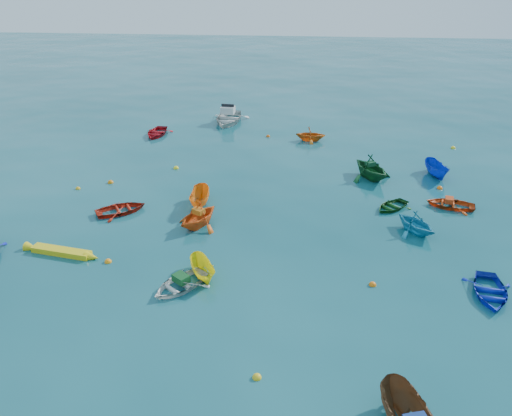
# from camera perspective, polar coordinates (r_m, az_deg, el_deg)

# --- Properties ---
(ground) EXTENTS (160.00, 160.00, 0.00)m
(ground) POSITION_cam_1_polar(r_m,az_deg,el_deg) (24.81, -1.09, -5.99)
(ground) COLOR #0A424A
(ground) RESTS_ON ground
(dinghy_white_near) EXTENTS (3.30, 3.45, 0.58)m
(dinghy_white_near) POSITION_cam_1_polar(r_m,az_deg,el_deg) (23.16, -8.68, -8.98)
(dinghy_white_near) COLOR silver
(dinghy_white_near) RESTS_ON ground
(dinghy_blue_se) EXTENTS (2.56, 3.27, 0.62)m
(dinghy_blue_se) POSITION_cam_1_polar(r_m,az_deg,el_deg) (24.72, 25.08, -9.01)
(dinghy_blue_se) COLOR #0E25B7
(dinghy_blue_se) RESTS_ON ground
(dinghy_orange_w) EXTENTS (3.50, 3.65, 1.49)m
(dinghy_orange_w) POSITION_cam_1_polar(r_m,az_deg,el_deg) (28.06, -6.55, -2.02)
(dinghy_orange_w) COLOR #EE5C16
(dinghy_orange_w) RESTS_ON ground
(sampan_yellow_mid) EXTENTS (1.90, 2.58, 0.94)m
(sampan_yellow_mid) POSITION_cam_1_polar(r_m,az_deg,el_deg) (23.75, -6.04, -7.80)
(sampan_yellow_mid) COLOR yellow
(sampan_yellow_mid) RESTS_ON ground
(dinghy_green_e) EXTENTS (2.93, 2.92, 0.50)m
(dinghy_green_e) POSITION_cam_1_polar(r_m,az_deg,el_deg) (30.87, 15.22, -0.04)
(dinghy_green_e) COLOR #104715
(dinghy_green_e) RESTS_ON ground
(dinghy_cyan_se) EXTENTS (3.24, 3.31, 1.32)m
(dinghy_cyan_se) POSITION_cam_1_polar(r_m,az_deg,el_deg) (28.58, 17.68, -2.64)
(dinghy_cyan_se) COLOR teal
(dinghy_cyan_se) RESTS_ON ground
(dinghy_red_nw) EXTENTS (3.56, 3.29, 0.60)m
(dinghy_red_nw) POSITION_cam_1_polar(r_m,az_deg,el_deg) (30.38, -15.13, -0.47)
(dinghy_red_nw) COLOR #B1200E
(dinghy_red_nw) RESTS_ON ground
(sampan_orange_n) EXTENTS (1.25, 2.97, 1.13)m
(sampan_orange_n) POSITION_cam_1_polar(r_m,az_deg,el_deg) (30.30, -6.37, 0.27)
(sampan_orange_n) COLOR orange
(sampan_orange_n) RESTS_ON ground
(dinghy_green_n) EXTENTS (4.11, 4.27, 1.73)m
(dinghy_green_n) POSITION_cam_1_polar(r_m,az_deg,el_deg) (34.84, 12.88, 3.36)
(dinghy_green_n) COLOR #135125
(dinghy_green_n) RESTS_ON ground
(dinghy_red_ne) EXTENTS (3.16, 2.58, 0.58)m
(dinghy_red_ne) POSITION_cam_1_polar(r_m,az_deg,el_deg) (32.17, 21.27, 0.13)
(dinghy_red_ne) COLOR #D24411
(dinghy_red_ne) RESTS_ON ground
(sampan_blue_far) EXTENTS (1.56, 3.00, 1.10)m
(sampan_blue_far) POSITION_cam_1_polar(r_m,az_deg,el_deg) (36.44, 19.82, 3.46)
(sampan_blue_far) COLOR #0E31B8
(sampan_blue_far) RESTS_ON ground
(dinghy_red_far) EXTENTS (2.41, 3.25, 0.65)m
(dinghy_red_far) POSITION_cam_1_polar(r_m,az_deg,el_deg) (43.41, -11.26, 8.18)
(dinghy_red_far) COLOR #B80F18
(dinghy_red_far) RESTS_ON ground
(dinghy_orange_far) EXTENTS (2.48, 2.16, 1.26)m
(dinghy_orange_far) POSITION_cam_1_polar(r_m,az_deg,el_deg) (41.48, 6.21, 7.67)
(dinghy_orange_far) COLOR #D16013
(dinghy_orange_far) RESTS_ON ground
(kayak_yellow) EXTENTS (3.92, 1.23, 0.39)m
(kayak_yellow) POSITION_cam_1_polar(r_m,az_deg,el_deg) (27.13, -21.29, -4.93)
(kayak_yellow) COLOR yellow
(kayak_yellow) RESTS_ON ground
(motorboat_white) EXTENTS (3.78, 5.01, 1.59)m
(motorboat_white) POSITION_cam_1_polar(r_m,az_deg,el_deg) (46.20, -3.20, 9.77)
(motorboat_white) COLOR silver
(motorboat_white) RESTS_ON ground
(tarp_green_a) EXTENTS (0.88, 0.85, 0.34)m
(tarp_green_a) POSITION_cam_1_polar(r_m,az_deg,el_deg) (22.95, -8.57, -7.95)
(tarp_green_a) COLOR #134F21
(tarp_green_a) RESTS_ON dinghy_white_near
(tarp_orange_a) EXTENTS (0.76, 0.70, 0.30)m
(tarp_orange_a) POSITION_cam_1_polar(r_m,az_deg,el_deg) (27.68, -6.58, -0.36)
(tarp_orange_a) COLOR #C96614
(tarp_orange_a) RESTS_ON dinghy_orange_w
(tarp_green_b) EXTENTS (0.74, 0.69, 0.29)m
(tarp_green_b) POSITION_cam_1_polar(r_m,az_deg,el_deg) (34.54, 12.95, 4.96)
(tarp_green_b) COLOR #114626
(tarp_green_b) RESTS_ON dinghy_green_n
(tarp_orange_b) EXTENTS (0.59, 0.70, 0.30)m
(tarp_orange_b) POSITION_cam_1_polar(r_m,az_deg,el_deg) (31.98, 21.22, 0.86)
(tarp_orange_b) COLOR #C13B13
(tarp_orange_b) RESTS_ON dinghy_red_ne
(buoy_or_a) EXTENTS (0.36, 0.36, 0.36)m
(buoy_or_a) POSITION_cam_1_polar(r_m,az_deg,el_deg) (25.71, -16.54, -5.95)
(buoy_or_a) COLOR orange
(buoy_or_a) RESTS_ON ground
(buoy_ye_a) EXTENTS (0.34, 0.34, 0.34)m
(buoy_ye_a) POSITION_cam_1_polar(r_m,az_deg,el_deg) (18.76, 0.10, -18.83)
(buoy_ye_a) COLOR gold
(buoy_ye_a) RESTS_ON ground
(buoy_or_b) EXTENTS (0.35, 0.35, 0.35)m
(buoy_or_b) POSITION_cam_1_polar(r_m,az_deg,el_deg) (23.67, 13.17, -8.58)
(buoy_or_b) COLOR orange
(buoy_or_b) RESTS_ON ground
(buoy_ye_b) EXTENTS (0.31, 0.31, 0.31)m
(buoy_ye_b) POSITION_cam_1_polar(r_m,az_deg,el_deg) (34.32, -19.67, 2.06)
(buoy_ye_b) COLOR gold
(buoy_ye_b) RESTS_ON ground
(buoy_or_c) EXTENTS (0.39, 0.39, 0.39)m
(buoy_or_c) POSITION_cam_1_polar(r_m,az_deg,el_deg) (34.59, -16.28, 2.77)
(buoy_or_c) COLOR orange
(buoy_or_c) RESTS_ON ground
(buoy_ye_c) EXTENTS (0.36, 0.36, 0.36)m
(buoy_ye_c) POSITION_cam_1_polar(r_m,az_deg,el_deg) (30.52, -6.34, 0.47)
(buoy_ye_c) COLOR yellow
(buoy_ye_c) RESTS_ON ground
(buoy_or_d) EXTENTS (0.37, 0.37, 0.37)m
(buoy_or_d) POSITION_cam_1_polar(r_m,az_deg,el_deg) (34.50, 20.25, 2.10)
(buoy_or_d) COLOR #FF640D
(buoy_or_d) RESTS_ON ground
(buoy_ye_d) EXTENTS (0.38, 0.38, 0.38)m
(buoy_ye_d) POSITION_cam_1_polar(r_m,az_deg,el_deg) (36.01, -9.13, 4.49)
(buoy_ye_d) COLOR yellow
(buoy_ye_d) RESTS_ON ground
(buoy_or_e) EXTENTS (0.34, 0.34, 0.34)m
(buoy_or_e) POSITION_cam_1_polar(r_m,az_deg,el_deg) (42.19, 1.39, 8.15)
(buoy_or_e) COLOR #DC540B
(buoy_or_e) RESTS_ON ground
(buoy_ye_e) EXTENTS (0.36, 0.36, 0.36)m
(buoy_ye_e) POSITION_cam_1_polar(r_m,az_deg,el_deg) (42.44, 21.59, 6.37)
(buoy_ye_e) COLOR yellow
(buoy_ye_e) RESTS_ON ground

